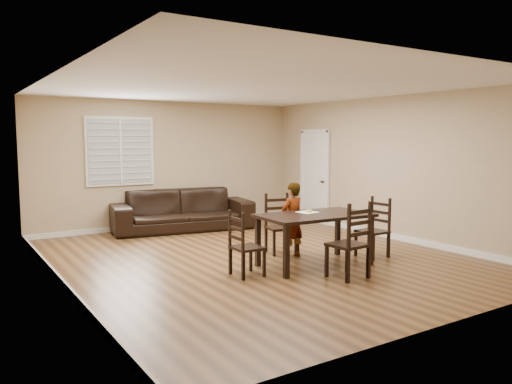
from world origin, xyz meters
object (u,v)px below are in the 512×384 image
(dining_table, at_px, (315,220))
(child, at_px, (292,220))
(chair_right, at_px, (377,229))
(chair_left, at_px, (240,247))
(donut, at_px, (309,211))
(sofa, at_px, (182,210))
(chair_near, at_px, (278,225))
(chair_far, at_px, (355,245))

(dining_table, height_order, child, child)
(chair_right, height_order, child, child)
(chair_left, relative_size, donut, 8.86)
(child, height_order, donut, child)
(chair_left, bearing_deg, sofa, -11.63)
(chair_near, height_order, donut, chair_near)
(dining_table, bearing_deg, chair_near, 88.93)
(chair_right, height_order, donut, chair_right)
(dining_table, distance_m, child, 0.61)
(dining_table, distance_m, chair_near, 1.09)
(donut, bearing_deg, dining_table, -99.43)
(chair_far, distance_m, donut, 1.13)
(child, distance_m, sofa, 3.25)
(dining_table, relative_size, chair_right, 1.79)
(chair_left, xyz_separation_m, chair_right, (2.52, -0.12, 0.02))
(dining_table, xyz_separation_m, child, (0.03, 0.60, -0.09))
(chair_right, bearing_deg, chair_far, -58.49)
(chair_near, bearing_deg, chair_right, -30.70)
(chair_near, xyz_separation_m, chair_far, (-0.11, -1.94, 0.03))
(child, bearing_deg, chair_far, 79.68)
(chair_left, xyz_separation_m, donut, (1.29, 0.12, 0.39))
(child, relative_size, donut, 11.67)
(chair_left, relative_size, sofa, 0.32)
(chair_left, relative_size, chair_right, 0.96)
(sofa, bearing_deg, chair_right, -56.96)
(chair_far, relative_size, sofa, 0.37)
(chair_right, height_order, sofa, chair_right)
(chair_far, distance_m, sofa, 4.72)
(chair_left, bearing_deg, chair_far, -127.05)
(chair_far, bearing_deg, chair_near, -97.92)
(dining_table, distance_m, donut, 0.22)
(chair_left, distance_m, chair_right, 2.52)
(chair_far, bearing_deg, donut, -98.04)
(chair_near, relative_size, child, 0.82)
(chair_near, height_order, chair_right, chair_near)
(chair_left, bearing_deg, dining_table, -92.12)
(chair_left, distance_m, donut, 1.35)
(dining_table, height_order, chair_left, chair_left)
(sofa, bearing_deg, child, -72.35)
(dining_table, relative_size, sofa, 0.60)
(donut, distance_m, sofa, 3.67)
(chair_right, xyz_separation_m, child, (-1.23, 0.66, 0.17))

